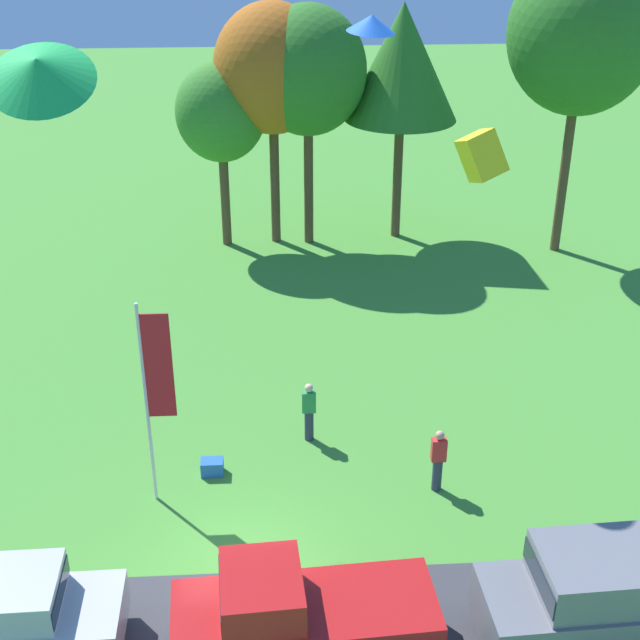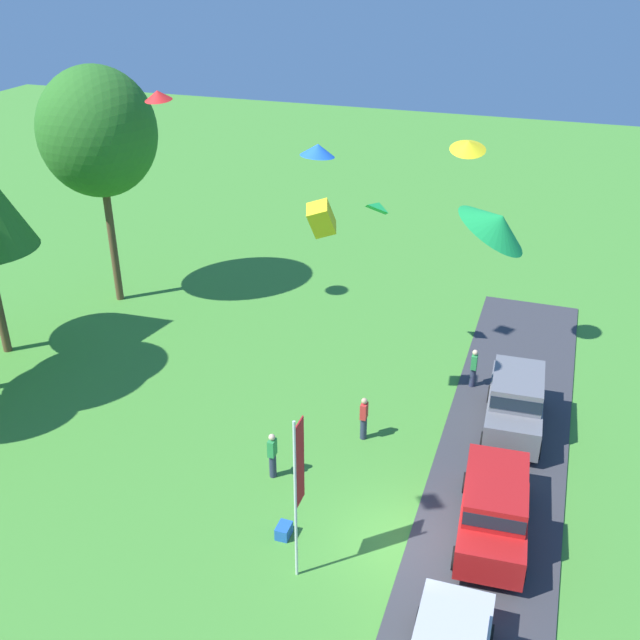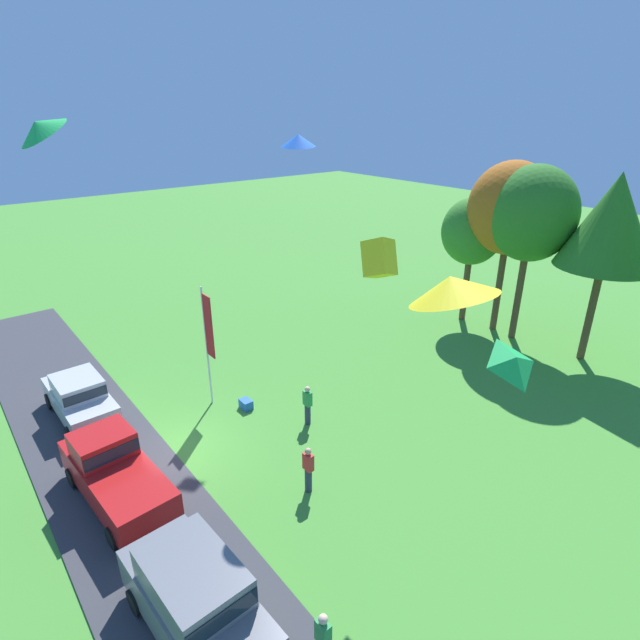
{
  "view_description": "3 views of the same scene",
  "coord_description": "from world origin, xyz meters",
  "px_view_note": "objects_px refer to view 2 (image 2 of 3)",
  "views": [
    {
      "loc": [
        0.84,
        -14.74,
        13.83
      ],
      "look_at": [
        1.89,
        3.08,
        4.5
      ],
      "focal_mm": 50.0,
      "sensor_mm": 36.0,
      "label": 1
    },
    {
      "loc": [
        -16.65,
        -3.02,
        16.26
      ],
      "look_at": [
        2.6,
        3.47,
        5.7
      ],
      "focal_mm": 42.0,
      "sensor_mm": 36.0,
      "label": 2
    },
    {
      "loc": [
        15.03,
        -5.31,
        11.8
      ],
      "look_at": [
        0.41,
        6.5,
        3.65
      ],
      "focal_mm": 28.0,
      "sensor_mm": 36.0,
      "label": 3
    }
  ],
  "objects_px": {
    "person_on_lawn": "(272,455)",
    "flag_banner": "(298,476)",
    "person_watching_sky": "(474,368)",
    "tree_lone_near": "(98,133)",
    "kite_delta_topmost": "(497,224)",
    "kite_delta_low_drifter": "(468,145)",
    "person_beside_suv": "(364,418)",
    "kite_diamond_high_left": "(379,206)",
    "car_suv_far_end": "(516,400)",
    "car_pickup_by_flagpole": "(494,510)",
    "cooler_box": "(284,531)",
    "kite_delta_near_flag": "(318,150)",
    "kite_box_high_right": "(321,219)",
    "kite_delta_mid_center": "(158,95)"
  },
  "relations": [
    {
      "from": "kite_delta_near_flag",
      "to": "kite_box_high_right",
      "type": "xyz_separation_m",
      "value": [
        2.66,
        0.78,
        -3.01
      ]
    },
    {
      "from": "kite_delta_topmost",
      "to": "kite_box_high_right",
      "type": "bearing_deg",
      "value": 38.38
    },
    {
      "from": "tree_lone_near",
      "to": "kite_diamond_high_left",
      "type": "height_order",
      "value": "tree_lone_near"
    },
    {
      "from": "car_suv_far_end",
      "to": "person_beside_suv",
      "type": "relative_size",
      "value": 2.74
    },
    {
      "from": "car_pickup_by_flagpole",
      "to": "kite_delta_near_flag",
      "type": "distance_m",
      "value": 11.66
    },
    {
      "from": "person_beside_suv",
      "to": "tree_lone_near",
      "type": "distance_m",
      "value": 17.94
    },
    {
      "from": "car_pickup_by_flagpole",
      "to": "kite_diamond_high_left",
      "type": "xyz_separation_m",
      "value": [
        9.35,
        6.15,
        5.69
      ]
    },
    {
      "from": "person_on_lawn",
      "to": "tree_lone_near",
      "type": "xyz_separation_m",
      "value": [
        10.3,
        12.33,
        7.4
      ]
    },
    {
      "from": "tree_lone_near",
      "to": "kite_delta_mid_center",
      "type": "relative_size",
      "value": 9.73
    },
    {
      "from": "flag_banner",
      "to": "person_on_lawn",
      "type": "bearing_deg",
      "value": 32.16
    },
    {
      "from": "person_beside_suv",
      "to": "flag_banner",
      "type": "xyz_separation_m",
      "value": [
        -6.6,
        0.04,
        2.47
      ]
    },
    {
      "from": "tree_lone_near",
      "to": "kite_delta_near_flag",
      "type": "bearing_deg",
      "value": -123.84
    },
    {
      "from": "car_pickup_by_flagpole",
      "to": "kite_delta_topmost",
      "type": "distance_m",
      "value": 10.65
    },
    {
      "from": "tree_lone_near",
      "to": "kite_delta_topmost",
      "type": "xyz_separation_m",
      "value": [
        -14.36,
        -19.03,
        2.89
      ]
    },
    {
      "from": "kite_delta_low_drifter",
      "to": "person_beside_suv",
      "type": "bearing_deg",
      "value": 162.0
    },
    {
      "from": "cooler_box",
      "to": "kite_delta_near_flag",
      "type": "height_order",
      "value": "kite_delta_near_flag"
    },
    {
      "from": "person_beside_suv",
      "to": "car_pickup_by_flagpole",
      "type": "bearing_deg",
      "value": -125.99
    },
    {
      "from": "cooler_box",
      "to": "person_beside_suv",
      "type": "bearing_deg",
      "value": -9.69
    },
    {
      "from": "car_pickup_by_flagpole",
      "to": "cooler_box",
      "type": "height_order",
      "value": "car_pickup_by_flagpole"
    },
    {
      "from": "person_beside_suv",
      "to": "flag_banner",
      "type": "bearing_deg",
      "value": 179.61
    },
    {
      "from": "kite_delta_near_flag",
      "to": "kite_box_high_right",
      "type": "height_order",
      "value": "kite_delta_near_flag"
    },
    {
      "from": "kite_delta_near_flag",
      "to": "tree_lone_near",
      "type": "bearing_deg",
      "value": 56.16
    },
    {
      "from": "person_on_lawn",
      "to": "kite_delta_mid_center",
      "type": "bearing_deg",
      "value": 42.38
    },
    {
      "from": "car_pickup_by_flagpole",
      "to": "person_watching_sky",
      "type": "distance_m",
      "value": 8.51
    },
    {
      "from": "person_beside_suv",
      "to": "kite_delta_near_flag",
      "type": "xyz_separation_m",
      "value": [
        -1.77,
        1.12,
        9.98
      ]
    },
    {
      "from": "kite_delta_mid_center",
      "to": "person_watching_sky",
      "type": "bearing_deg",
      "value": -96.57
    },
    {
      "from": "kite_diamond_high_left",
      "to": "kite_delta_near_flag",
      "type": "relative_size",
      "value": 0.97
    },
    {
      "from": "kite_delta_near_flag",
      "to": "person_watching_sky",
      "type": "bearing_deg",
      "value": -33.89
    },
    {
      "from": "car_suv_far_end",
      "to": "kite_delta_topmost",
      "type": "height_order",
      "value": "kite_delta_topmost"
    },
    {
      "from": "person_watching_sky",
      "to": "kite_diamond_high_left",
      "type": "bearing_deg",
      "value": 76.65
    },
    {
      "from": "person_on_lawn",
      "to": "flag_banner",
      "type": "bearing_deg",
      "value": -147.84
    },
    {
      "from": "car_pickup_by_flagpole",
      "to": "person_on_lawn",
      "type": "height_order",
      "value": "car_pickup_by_flagpole"
    },
    {
      "from": "kite_diamond_high_left",
      "to": "car_pickup_by_flagpole",
      "type": "bearing_deg",
      "value": -146.66
    },
    {
      "from": "cooler_box",
      "to": "kite_box_high_right",
      "type": "relative_size",
      "value": 0.56
    },
    {
      "from": "car_suv_far_end",
      "to": "flag_banner",
      "type": "distance_m",
      "value": 10.39
    },
    {
      "from": "cooler_box",
      "to": "kite_delta_low_drifter",
      "type": "bearing_deg",
      "value": -14.15
    },
    {
      "from": "kite_delta_near_flag",
      "to": "kite_box_high_right",
      "type": "bearing_deg",
      "value": 16.31
    },
    {
      "from": "car_suv_far_end",
      "to": "person_watching_sky",
      "type": "relative_size",
      "value": 2.74
    },
    {
      "from": "car_suv_far_end",
      "to": "person_on_lawn",
      "type": "bearing_deg",
      "value": 125.62
    },
    {
      "from": "person_on_lawn",
      "to": "kite_delta_low_drifter",
      "type": "relative_size",
      "value": 1.28
    },
    {
      "from": "car_pickup_by_flagpole",
      "to": "person_beside_suv",
      "type": "distance_m",
      "value": 6.19
    },
    {
      "from": "person_watching_sky",
      "to": "tree_lone_near",
      "type": "bearing_deg",
      "value": 81.7
    },
    {
      "from": "person_beside_suv",
      "to": "kite_delta_topmost",
      "type": "height_order",
      "value": "kite_delta_topmost"
    },
    {
      "from": "cooler_box",
      "to": "kite_box_high_right",
      "type": "bearing_deg",
      "value": 8.5
    },
    {
      "from": "kite_delta_near_flag",
      "to": "kite_delta_low_drifter",
      "type": "distance_m",
      "value": 8.66
    },
    {
      "from": "car_pickup_by_flagpole",
      "to": "kite_diamond_high_left",
      "type": "bearing_deg",
      "value": 33.34
    },
    {
      "from": "flag_banner",
      "to": "kite_delta_mid_center",
      "type": "relative_size",
      "value": 4.58
    },
    {
      "from": "car_pickup_by_flagpole",
      "to": "car_suv_far_end",
      "type": "xyz_separation_m",
      "value": [
        5.87,
        -0.03,
        0.19
      ]
    },
    {
      "from": "kite_delta_topmost",
      "to": "kite_delta_low_drifter",
      "type": "xyz_separation_m",
      "value": [
        13.24,
        2.4,
        -1.84
      ]
    },
    {
      "from": "person_beside_suv",
      "to": "kite_diamond_high_left",
      "type": "xyz_separation_m",
      "value": [
        5.72,
        1.15,
        5.92
      ]
    }
  ]
}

